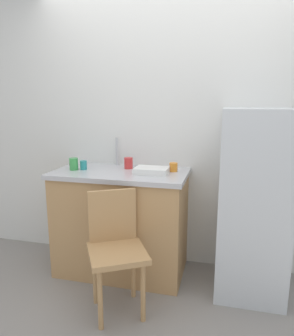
% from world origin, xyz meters
% --- Properties ---
extents(ground_plane, '(8.00, 8.00, 0.00)m').
position_xyz_m(ground_plane, '(0.00, 0.00, 0.00)').
color(ground_plane, gray).
extents(back_wall, '(4.80, 0.10, 2.62)m').
position_xyz_m(back_wall, '(0.00, 1.00, 1.31)').
color(back_wall, silver).
rests_on(back_wall, ground_plane).
extents(cabinet_base, '(1.12, 0.60, 0.90)m').
position_xyz_m(cabinet_base, '(-0.40, 0.65, 0.45)').
color(cabinet_base, tan).
rests_on(cabinet_base, ground_plane).
extents(countertop, '(1.16, 0.64, 0.04)m').
position_xyz_m(countertop, '(-0.40, 0.65, 0.92)').
color(countertop, '#B7B7BC').
rests_on(countertop, cabinet_base).
extents(faucet, '(0.02, 0.02, 0.26)m').
position_xyz_m(faucet, '(-0.52, 0.90, 1.07)').
color(faucet, '#B7B7BC').
rests_on(faucet, countertop).
extents(refrigerator, '(0.53, 0.63, 1.49)m').
position_xyz_m(refrigerator, '(0.71, 0.63, 0.74)').
color(refrigerator, silver).
rests_on(refrigerator, ground_plane).
extents(chair, '(0.55, 0.55, 0.89)m').
position_xyz_m(chair, '(-0.27, 0.12, 0.50)').
color(chair, tan).
rests_on(chair, ground_plane).
extents(dish_tray, '(0.28, 0.20, 0.05)m').
position_xyz_m(dish_tray, '(-0.12, 0.63, 0.96)').
color(dish_tray, white).
rests_on(dish_tray, countertop).
extents(cup_teal, '(0.06, 0.06, 0.08)m').
position_xyz_m(cup_teal, '(-0.74, 0.63, 0.98)').
color(cup_teal, teal).
rests_on(cup_teal, countertop).
extents(cup_red, '(0.08, 0.08, 0.10)m').
position_xyz_m(cup_red, '(-0.37, 0.77, 0.99)').
color(cup_red, red).
rests_on(cup_red, countertop).
extents(cup_green, '(0.08, 0.08, 0.11)m').
position_xyz_m(cup_green, '(-0.82, 0.60, 0.99)').
color(cup_green, green).
rests_on(cup_green, countertop).
extents(cup_orange, '(0.07, 0.07, 0.08)m').
position_xyz_m(cup_orange, '(0.05, 0.75, 0.98)').
color(cup_orange, orange).
rests_on(cup_orange, countertop).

